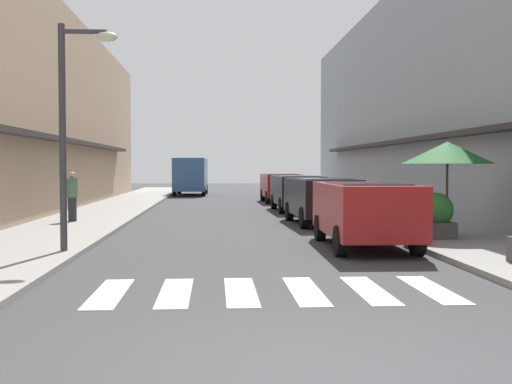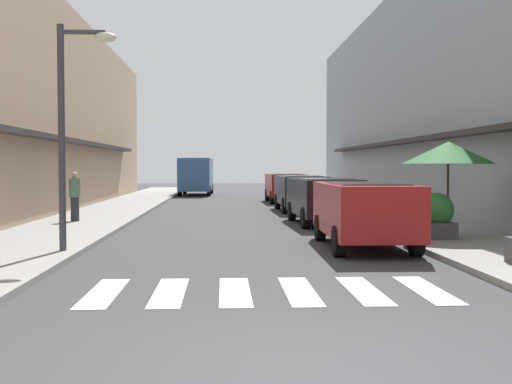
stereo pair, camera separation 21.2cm
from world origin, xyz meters
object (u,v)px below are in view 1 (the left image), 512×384
at_px(delivery_van, 191,173).
at_px(planter_midblock, 436,216).
at_px(parked_car_near, 365,207).
at_px(pedestrian_walking_near, 72,196).
at_px(parked_car_distant, 281,184).
at_px(parked_car_far, 297,189).
at_px(street_lamp, 73,110).
at_px(cafe_umbrella, 447,153).
at_px(parked_car_mid, 321,195).

height_order(delivery_van, planter_midblock, delivery_van).
bearing_deg(parked_car_near, delivery_van, 100.28).
bearing_deg(pedestrian_walking_near, parked_car_distant, 77.14).
height_order(parked_car_far, planter_midblock, parked_car_far).
height_order(parked_car_far, street_lamp, street_lamp).
height_order(delivery_van, cafe_umbrella, cafe_umbrella).
bearing_deg(parked_car_mid, planter_midblock, -69.05).
relative_size(planter_midblock, pedestrian_walking_near, 0.70).
bearing_deg(street_lamp, parked_car_far, 63.97).
relative_size(parked_car_far, pedestrian_walking_near, 2.79).
xyz_separation_m(parked_car_near, street_lamp, (-6.23, -0.97, 2.06)).
distance_m(parked_car_far, parked_car_distant, 6.42).
relative_size(delivery_van, pedestrian_walking_near, 3.51).
bearing_deg(pedestrian_walking_near, cafe_umbrella, -5.21).
bearing_deg(delivery_van, parked_car_far, -72.14).
bearing_deg(delivery_van, cafe_umbrella, -74.19).
bearing_deg(parked_car_mid, parked_car_distant, 90.00).
xyz_separation_m(parked_car_far, delivery_van, (-4.89, 15.18, 0.48)).
height_order(parked_car_near, cafe_umbrella, cafe_umbrella).
xyz_separation_m(parked_car_far, cafe_umbrella, (2.38, -10.49, 1.25)).
distance_m(delivery_van, street_lamp, 28.02).
height_order(parked_car_far, parked_car_distant, same).
xyz_separation_m(parked_car_mid, cafe_umbrella, (2.38, -4.58, 1.25)).
relative_size(parked_car_near, street_lamp, 0.93).
bearing_deg(delivery_van, planter_midblock, -75.36).
bearing_deg(delivery_van, pedestrian_walking_near, -98.00).
height_order(parked_car_mid, planter_midblock, parked_car_mid).
distance_m(parked_car_distant, pedestrian_walking_near, 14.40).
height_order(parked_car_far, cafe_umbrella, cafe_umbrella).
distance_m(parked_car_near, pedestrian_walking_near, 9.93).
relative_size(parked_car_distant, cafe_umbrella, 1.74).
bearing_deg(planter_midblock, cafe_umbrella, 46.78).
distance_m(planter_midblock, pedestrian_walking_near, 11.10).
bearing_deg(planter_midblock, parked_car_mid, 110.95).
bearing_deg(parked_car_far, planter_midblock, -79.99).
bearing_deg(planter_midblock, street_lamp, -167.58).
bearing_deg(parked_car_mid, street_lamp, -132.28).
height_order(parked_car_near, street_lamp, street_lamp).
height_order(parked_car_near, planter_midblock, parked_car_near).
bearing_deg(delivery_van, parked_car_mid, -76.94).
bearing_deg(parked_car_near, street_lamp, -171.15).
height_order(parked_car_mid, street_lamp, street_lamp).
bearing_deg(parked_car_mid, pedestrian_walking_near, 178.31).
height_order(parked_car_near, parked_car_mid, same).
height_order(cafe_umbrella, planter_midblock, cafe_umbrella).
distance_m(cafe_umbrella, pedestrian_walking_near, 11.35).
relative_size(street_lamp, pedestrian_walking_near, 2.96).
xyz_separation_m(delivery_van, cafe_umbrella, (7.27, -25.67, 0.76)).
bearing_deg(parked_car_far, parked_car_mid, -90.00).
height_order(parked_car_mid, cafe_umbrella, cafe_umbrella).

